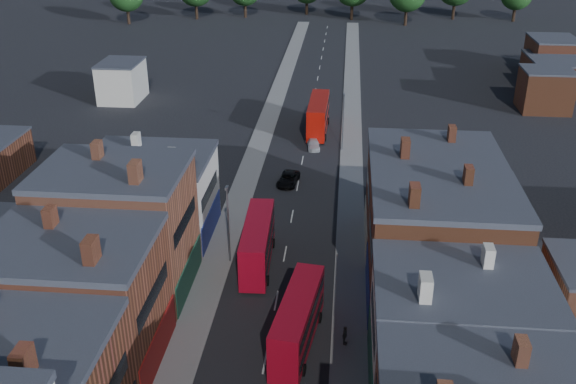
% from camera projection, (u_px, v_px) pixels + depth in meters
% --- Properties ---
extents(pavement_west, '(3.00, 200.00, 0.12)m').
position_uv_depth(pavement_west, '(247.00, 177.00, 80.58)').
color(pavement_west, gray).
rests_on(pavement_west, ground).
extents(pavement_east, '(3.00, 200.00, 0.12)m').
position_uv_depth(pavement_east, '(351.00, 181.00, 79.50)').
color(pavement_east, gray).
rests_on(pavement_east, ground).
extents(lamp_post_2, '(0.25, 0.70, 8.12)m').
position_uv_depth(lamp_post_2, '(228.00, 219.00, 60.52)').
color(lamp_post_2, slate).
rests_on(lamp_post_2, ground).
extents(lamp_post_3, '(0.25, 0.70, 8.12)m').
position_uv_depth(lamp_post_3, '(343.00, 118.00, 86.56)').
color(lamp_post_3, slate).
rests_on(lamp_post_3, ground).
extents(bus_0, '(2.96, 10.65, 4.56)m').
position_uv_depth(bus_0, '(258.00, 243.00, 61.01)').
color(bus_0, red).
rests_on(bus_0, ground).
extents(bus_1, '(3.71, 10.52, 4.45)m').
position_uv_depth(bus_1, '(298.00, 321.00, 50.27)').
color(bus_1, red).
rests_on(bus_1, ground).
extents(bus_2, '(3.05, 11.38, 4.89)m').
position_uv_depth(bus_2, '(318.00, 115.00, 94.08)').
color(bus_2, '#9B0E06').
rests_on(bus_2, ground).
extents(car_2, '(2.78, 4.98, 1.32)m').
position_uv_depth(car_2, '(288.00, 179.00, 78.53)').
color(car_2, black).
rests_on(car_2, ground).
extents(car_3, '(2.12, 4.22, 1.18)m').
position_uv_depth(car_3, '(313.00, 144.00, 89.18)').
color(car_3, silver).
rests_on(car_3, ground).
extents(ped_3, '(0.70, 1.08, 1.70)m').
position_uv_depth(ped_3, '(345.00, 335.00, 50.88)').
color(ped_3, '#5F5851').
rests_on(ped_3, pavement_east).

